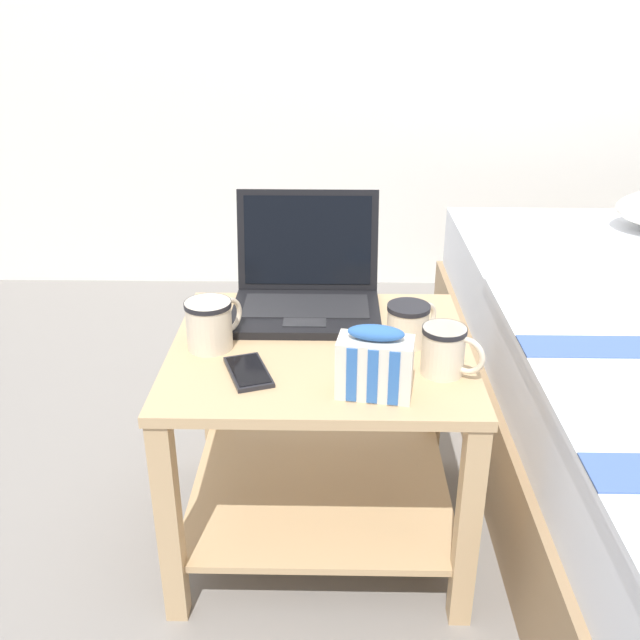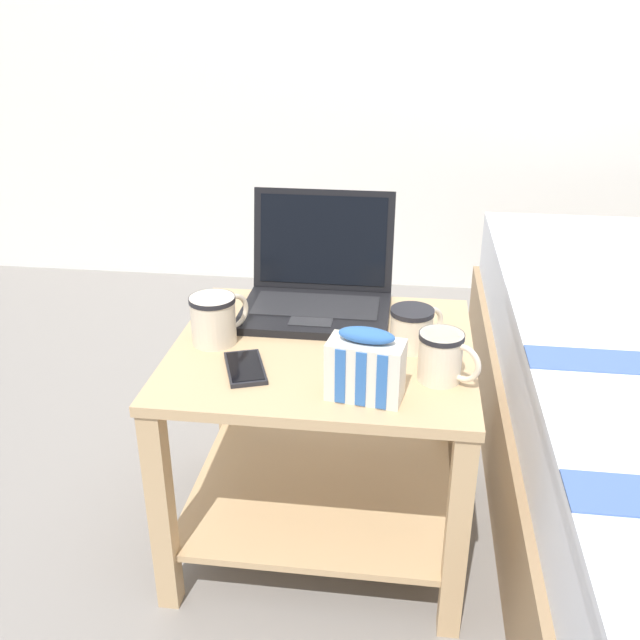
{
  "view_description": "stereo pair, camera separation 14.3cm",
  "coord_description": "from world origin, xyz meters",
  "px_view_note": "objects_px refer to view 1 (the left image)",
  "views": [
    {
      "loc": [
        0.03,
        -1.34,
        1.17
      ],
      "look_at": [
        0.0,
        -0.04,
        0.57
      ],
      "focal_mm": 40.0,
      "sensor_mm": 36.0,
      "label": 1
    },
    {
      "loc": [
        0.17,
        -1.33,
        1.17
      ],
      "look_at": [
        0.0,
        -0.04,
        0.57
      ],
      "focal_mm": 40.0,
      "sensor_mm": 36.0,
      "label": 2
    }
  ],
  "objects_px": {
    "mug_front_right": "(409,322)",
    "cell_phone": "(248,372)",
    "mug_front_left": "(210,322)",
    "snack_bag": "(375,364)",
    "mug_mid_center": "(445,348)",
    "laptop": "(306,288)"
  },
  "relations": [
    {
      "from": "laptop",
      "to": "mug_front_right",
      "type": "height_order",
      "value": "laptop"
    },
    {
      "from": "laptop",
      "to": "mug_mid_center",
      "type": "distance_m",
      "value": 0.42
    },
    {
      "from": "laptop",
      "to": "mug_front_left",
      "type": "relative_size",
      "value": 2.7
    },
    {
      "from": "laptop",
      "to": "mug_front_right",
      "type": "relative_size",
      "value": 2.99
    },
    {
      "from": "laptop",
      "to": "mug_front_left",
      "type": "xyz_separation_m",
      "value": [
        -0.19,
        -0.2,
        0.01
      ]
    },
    {
      "from": "mug_front_left",
      "to": "mug_front_right",
      "type": "relative_size",
      "value": 1.1
    },
    {
      "from": "mug_front_left",
      "to": "laptop",
      "type": "bearing_deg",
      "value": 46.7
    },
    {
      "from": "mug_mid_center",
      "to": "laptop",
      "type": "bearing_deg",
      "value": 132.14
    },
    {
      "from": "mug_front_right",
      "to": "cell_phone",
      "type": "height_order",
      "value": "mug_front_right"
    },
    {
      "from": "mug_mid_center",
      "to": "mug_front_right",
      "type": "bearing_deg",
      "value": 113.18
    },
    {
      "from": "snack_bag",
      "to": "mug_front_left",
      "type": "bearing_deg",
      "value": 150.54
    },
    {
      "from": "cell_phone",
      "to": "snack_bag",
      "type": "bearing_deg",
      "value": -16.52
    },
    {
      "from": "mug_front_right",
      "to": "mug_mid_center",
      "type": "bearing_deg",
      "value": -66.82
    },
    {
      "from": "cell_phone",
      "to": "mug_front_right",
      "type": "bearing_deg",
      "value": 23.83
    },
    {
      "from": "laptop",
      "to": "mug_mid_center",
      "type": "xyz_separation_m",
      "value": [
        0.28,
        -0.31,
        0.0
      ]
    },
    {
      "from": "snack_bag",
      "to": "laptop",
      "type": "bearing_deg",
      "value": 109.58
    },
    {
      "from": "mug_front_right",
      "to": "mug_mid_center",
      "type": "xyz_separation_m",
      "value": [
        0.06,
        -0.13,
        0.01
      ]
    },
    {
      "from": "mug_front_right",
      "to": "laptop",
      "type": "bearing_deg",
      "value": 141.61
    },
    {
      "from": "snack_bag",
      "to": "mug_mid_center",
      "type": "bearing_deg",
      "value": 30.71
    },
    {
      "from": "mug_front_right",
      "to": "cell_phone",
      "type": "bearing_deg",
      "value": -156.17
    },
    {
      "from": "laptop",
      "to": "cell_phone",
      "type": "height_order",
      "value": "laptop"
    },
    {
      "from": "mug_mid_center",
      "to": "snack_bag",
      "type": "relative_size",
      "value": 0.81
    }
  ]
}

